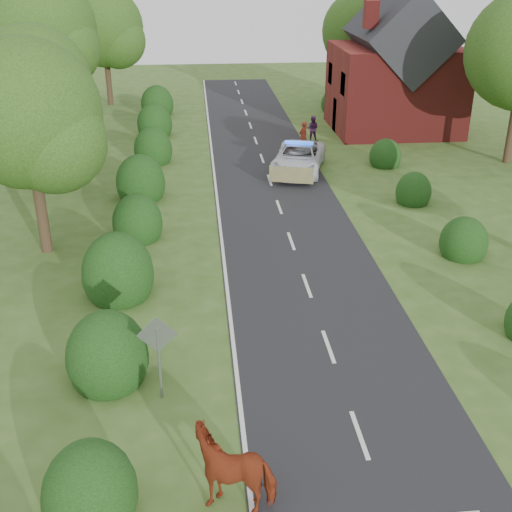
{
  "coord_description": "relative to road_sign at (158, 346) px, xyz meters",
  "views": [
    {
      "loc": [
        -3.77,
        -12.31,
        10.96
      ],
      "look_at": [
        -1.86,
        7.99,
        1.3
      ],
      "focal_mm": 45.0,
      "sensor_mm": 36.0,
      "label": 1
    }
  ],
  "objects": [
    {
      "name": "tree_left_d",
      "position": [
        -5.23,
        37.85,
        3.98
      ],
      "size": [
        6.15,
        6.0,
        8.89
      ],
      "color": "#332316",
      "rests_on": "ground"
    },
    {
      "name": "road",
      "position": [
        5.0,
        13.0,
        -1.64
      ],
      "size": [
        6.0,
        70.0,
        0.02
      ],
      "primitive_type": "cube",
      "color": "black",
      "rests_on": "ground"
    },
    {
      "name": "road_sign",
      "position": [
        0.0,
        0.0,
        0.0
      ],
      "size": [
        1.06,
        0.08,
        2.53
      ],
      "color": "gray",
      "rests_on": "ground"
    },
    {
      "name": "hedgerow_right",
      "position": [
        11.6,
        9.21,
        -1.1
      ],
      "size": [
        2.1,
        45.78,
        2.1
      ],
      "color": "black",
      "rests_on": "ground"
    },
    {
      "name": "police_van",
      "position": [
        6.75,
        19.41,
        -0.89
      ],
      "size": [
        4.0,
        6.03,
        1.68
      ],
      "rotation": [
        0.0,
        0.0,
        -0.29
      ],
      "color": "silver",
      "rests_on": "ground"
    },
    {
      "name": "tree_left_a",
      "position": [
        -4.75,
        9.86,
        3.69
      ],
      "size": [
        5.74,
        5.6,
        8.38
      ],
      "color": "#332316",
      "rests_on": "ground"
    },
    {
      "name": "pedestrian_purple",
      "position": [
        8.6,
        25.57,
        -0.84
      ],
      "size": [
        0.95,
        0.84,
        1.63
      ],
      "primitive_type": "imported",
      "rotation": [
        0.0,
        0.0,
        2.81
      ],
      "color": "#481D4D",
      "rests_on": "ground"
    },
    {
      "name": "tree_right_c",
      "position": [
        14.27,
        35.85,
        3.69
      ],
      "size": [
        6.15,
        6.0,
        8.58
      ],
      "color": "#332316",
      "rests_on": "ground"
    },
    {
      "name": "pedestrian_red",
      "position": [
        7.68,
        23.59,
        -0.77
      ],
      "size": [
        0.77,
        0.72,
        1.76
      ],
      "primitive_type": "imported",
      "rotation": [
        0.0,
        0.0,
        3.8
      ],
      "color": "maroon",
      "rests_on": "ground"
    },
    {
      "name": "ground",
      "position": [
        5.0,
        -2.0,
        -1.65
      ],
      "size": [
        120.0,
        120.0,
        0.0
      ],
      "primitive_type": "plane",
      "color": "#3A5A1F"
    },
    {
      "name": "house",
      "position": [
        14.49,
        28.0,
        2.13
      ],
      "size": [
        8.0,
        7.4,
        9.17
      ],
      "color": "maroon",
      "rests_on": "ground"
    },
    {
      "name": "tree_left_c",
      "position": [
        -7.7,
        27.83,
        4.88
      ],
      "size": [
        6.97,
        6.8,
        10.22
      ],
      "color": "#332316",
      "rests_on": "ground"
    },
    {
      "name": "road_markings",
      "position": [
        3.4,
        10.93,
        -1.63
      ],
      "size": [
        4.96,
        70.0,
        0.01
      ],
      "color": "white",
      "rests_on": "road"
    },
    {
      "name": "hedgerow_left",
      "position": [
        -1.51,
        9.69,
        -0.91
      ],
      "size": [
        2.75,
        50.41,
        3.0
      ],
      "color": "black",
      "rests_on": "ground"
    },
    {
      "name": "cow",
      "position": [
        1.78,
        -3.7,
        -0.87
      ],
      "size": [
        2.4,
        1.59,
        1.57
      ],
      "primitive_type": "imported",
      "rotation": [
        0.0,
        0.0,
        -1.78
      ],
      "color": "maroon",
      "rests_on": "ground"
    },
    {
      "name": "tree_left_b",
      "position": [
        -6.25,
        17.86,
        3.39
      ],
      "size": [
        5.74,
        5.6,
        8.07
      ],
      "color": "#332316",
      "rests_on": "ground"
    }
  ]
}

